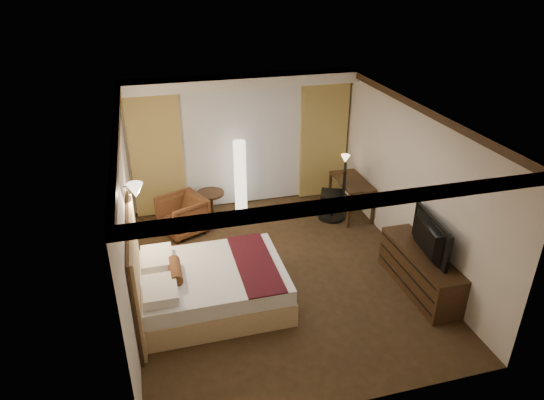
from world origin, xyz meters
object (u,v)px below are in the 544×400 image
object	(u,v)px
floor_lamp	(240,177)
desk	(351,197)
dresser	(420,271)
office_chair	(333,193)
television	(424,234)
bed	(214,286)
armchair	(183,213)
side_table	(211,206)

from	to	relation	value
floor_lamp	desk	bearing A→B (deg)	-17.61
desk	dresser	world-z (taller)	desk
office_chair	television	distance (m)	2.59
bed	desk	xyz separation A→B (m)	(3.09, 2.10, 0.07)
bed	dresser	world-z (taller)	dresser
armchair	television	world-z (taller)	television
armchair	desk	distance (m)	3.32
bed	side_table	bearing A→B (deg)	82.26
side_table	floor_lamp	xyz separation A→B (m)	(0.64, 0.18, 0.47)
armchair	floor_lamp	world-z (taller)	floor_lamp
floor_lamp	dresser	world-z (taller)	floor_lamp
bed	armchair	size ratio (longest dim) A/B	2.67
bed	television	xyz separation A→B (m)	(3.11, -0.47, 0.68)
floor_lamp	dresser	size ratio (longest dim) A/B	0.90
desk	office_chair	xyz separation A→B (m)	(-0.41, -0.05, 0.18)
office_chair	dresser	xyz separation A→B (m)	(0.46, -2.51, -0.22)
side_table	dresser	distance (m)	4.13
armchair	desk	xyz separation A→B (m)	(3.31, -0.15, -0.02)
side_table	office_chair	distance (m)	2.40
bed	floor_lamp	distance (m)	2.97
side_table	dresser	world-z (taller)	dresser
side_table	bed	bearing A→B (deg)	-97.74
floor_lamp	desk	world-z (taller)	floor_lamp
armchair	floor_lamp	size ratio (longest dim) A/B	0.51
desk	armchair	bearing A→B (deg)	177.36
floor_lamp	desk	size ratio (longest dim) A/B	1.42
dresser	bed	bearing A→B (deg)	171.57
bed	dresser	distance (m)	3.17
dresser	desk	bearing A→B (deg)	91.12
desk	dresser	distance (m)	2.56
bed	dresser	size ratio (longest dim) A/B	1.23
office_chair	bed	bearing A→B (deg)	-118.40
desk	side_table	bearing A→B (deg)	169.83
desk	television	xyz separation A→B (m)	(0.02, -2.56, 0.62)
dresser	side_table	bearing A→B (deg)	132.40
side_table	desk	distance (m)	2.78
armchair	side_table	xyz separation A→B (m)	(0.58, 0.34, -0.10)
bed	desk	distance (m)	3.73
bed	television	size ratio (longest dim) A/B	1.86
floor_lamp	office_chair	bearing A→B (deg)	-23.03
side_table	armchair	bearing A→B (deg)	-149.69
armchair	floor_lamp	distance (m)	1.37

